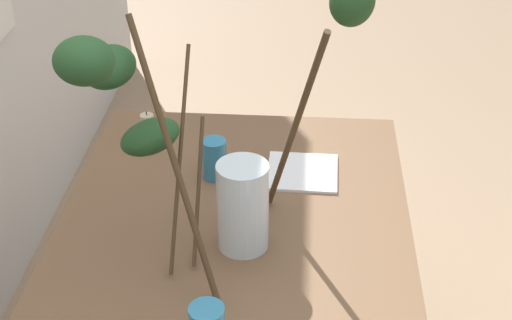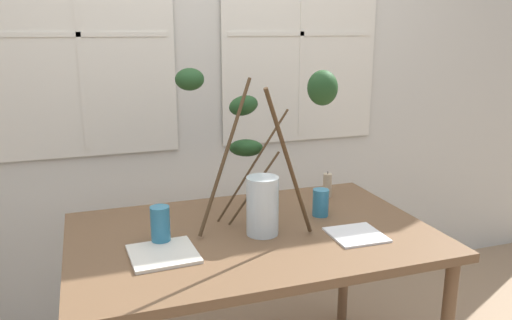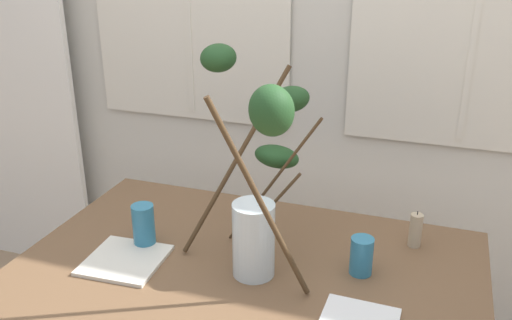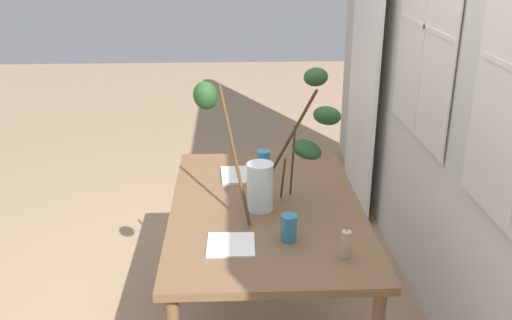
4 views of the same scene
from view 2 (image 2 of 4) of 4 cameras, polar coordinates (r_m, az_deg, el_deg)
The scene contains 8 objects.
back_wall_with_windows at distance 2.83m, azimuth -6.89°, elevation 13.79°, with size 5.62×0.14×3.06m.
dining_table at distance 2.09m, azimuth -0.42°, elevation -9.92°, with size 1.44×0.93×0.77m.
vase_with_branches at distance 2.01m, azimuth -0.20°, elevation 0.44°, with size 0.50×0.69×0.67m.
drinking_glass_blue_left at distance 1.96m, azimuth -10.72°, elevation -7.22°, with size 0.07×0.07×0.15m, color teal.
drinking_glass_blue_right at distance 2.22m, azimuth 7.29°, elevation -4.77°, with size 0.07×0.07×0.12m, color teal.
plate_square_left at distance 1.88m, azimuth -10.41°, elevation -10.36°, with size 0.24×0.24×0.01m, color silver.
plate_square_right at distance 2.05m, azimuth 11.23°, elevation -8.27°, with size 0.20×0.20×0.01m, color white.
pillar_candle at distance 2.47m, azimuth 8.03°, elevation -2.86°, with size 0.04×0.04×0.13m.
Camera 2 is at (-0.60, -1.80, 1.56)m, focal length 35.52 mm.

